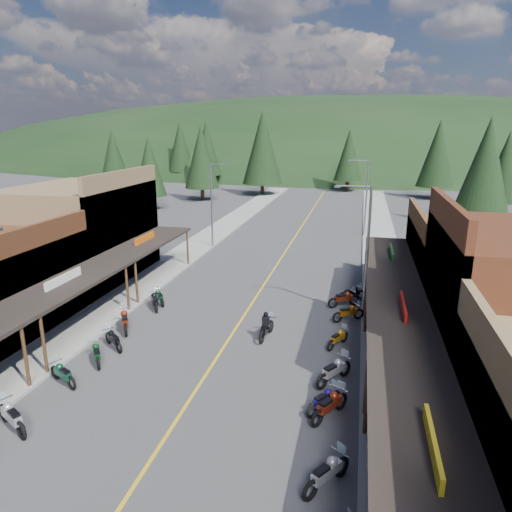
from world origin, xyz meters
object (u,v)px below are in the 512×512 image
Objects in this scene: pine_2 at (262,147)px; bike_east_10 at (348,312)px; pine_0 at (113,153)px; bike_east_6 at (330,404)px; streetlight_3 at (365,194)px; pine_1 at (206,148)px; shop_west_3 at (83,232)px; pine_10 at (201,157)px; bike_east_8 at (334,369)px; bike_west_7 at (97,353)px; bike_west_6 at (63,373)px; bike_west_11 at (159,296)px; bike_west_9 at (125,319)px; bike_east_12 at (352,292)px; pedestrian_east_a at (380,393)px; pine_9 at (506,167)px; streetlight_1 at (213,201)px; shop_east_3 at (474,269)px; pine_11 at (486,164)px; bike_west_8 at (113,339)px; bike_west_10 at (154,300)px; pine_7 at (180,147)px; bike_east_11 at (344,298)px; pedestrian_east_b at (375,265)px; bike_east_9 at (338,337)px; bike_east_5 at (327,472)px; rider_on_bike at (266,327)px; pine_3 at (349,155)px; streetlight_2 at (365,246)px; bike_west_5 at (11,415)px.

bike_east_10 is at bearing -72.30° from pine_2.
bike_east_6 is (45.84, -64.59, -5.85)m from pine_0.
pine_1 is at bearing 127.73° from streetlight_3.
pine_10 is at bearing 96.22° from shop_west_3.
bike_east_8 is 1.13× the size of bike_east_10.
pine_2 is 7.12× the size of bike_west_7.
shop_west_3 reaches higher than bike_west_6.
bike_west_7 is at bearing -127.71° from bike_west_11.
pine_0 is 4.71× the size of bike_west_9.
bike_east_12 is 1.10× the size of pedestrian_east_a.
pine_9 is (48.00, -25.00, -0.86)m from pine_1.
pine_0 reaches higher than streetlight_1.
shop_east_3 is (27.54, 0.00, -0.99)m from shop_west_3.
bike_west_6 is 15.71m from bike_east_10.
pine_11 is 6.33× the size of bike_west_8.
bike_east_10 is 1.09× the size of bike_east_12.
bike_west_9 is 1.13× the size of bike_west_10.
pine_11 reaches higher than pine_10.
pine_1 and pine_7 have the same top height.
pine_0 reaches higher than streetlight_3.
pine_9 is (17.05, 15.00, 1.92)m from streetlight_3.
pine_0 reaches higher than bike_east_11.
pine_1 is at bearing 122.75° from shop_east_3.
bike_west_8 is at bearing -119.55° from bike_west_10.
bike_west_11 is 16.43m from pedestrian_east_a.
pine_2 is at bearing 85.37° from shop_west_3.
pedestrian_east_b is at bearing 11.88° from shop_west_3.
bike_west_8 is at bearing -164.82° from bike_east_6.
bike_east_6 is (11.78, 0.20, 0.06)m from bike_west_6.
bike_east_8 reaches higher than bike_east_9.
pine_11 reaches higher than bike_west_11.
bike_east_8 is at bearing 122.17° from bike_east_6.
bike_east_5 is 1.15× the size of bike_east_12.
rider_on_bike is at bearing -25.29° from shop_west_3.
pine_3 is at bearing 120.45° from bike_east_9.
pedestrian_east_a is at bearing -73.52° from pine_2.
shop_west_3 is 5.86× the size of bike_east_9.
pine_11 is 44.10m from bike_west_9.
bike_east_12 is at bearing -176.09° from shop_east_3.
pedestrian_east_a is at bearing 46.40° from pedestrian_east_b.
bike_east_9 is (-14.19, -34.31, -6.66)m from pine_11.
shop_east_3 is 4.94× the size of rider_on_bike.
bike_west_6 is at bearing -76.06° from pine_1.
bike_east_5 is at bearing -30.64° from bike_east_12.
bike_west_8 is at bearing -150.28° from streetlight_2.
bike_east_10 is at bearing -3.22° from bike_west_7.
streetlight_3 reaches higher than pedestrian_east_a.
pedestrian_east_a reaches higher than bike_west_5.
bike_east_5 is at bearing -34.60° from bike_east_10.
bike_east_11 reaches higher than bike_west_11.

